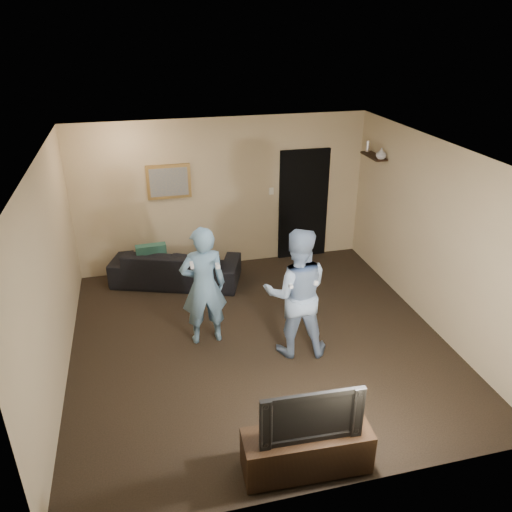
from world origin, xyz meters
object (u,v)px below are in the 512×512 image
object	(u,v)px
wii_player_left	(204,286)
wii_player_right	(296,293)
television	(309,411)
sofa	(176,266)
tv_console	(307,451)

from	to	relation	value
wii_player_left	wii_player_right	world-z (taller)	wii_player_right
television	wii_player_left	world-z (taller)	wii_player_left
sofa	wii_player_left	bearing A→B (deg)	116.84
tv_console	wii_player_left	xyz separation A→B (m)	(-0.62, 2.43, 0.59)
wii_player_right	tv_console	bearing A→B (deg)	-104.49
sofa	television	distance (m)	4.31
television	tv_console	bearing A→B (deg)	0.00
tv_console	wii_player_right	bearing A→B (deg)	78.07
wii_player_left	wii_player_right	size ratio (longest dim) A/B	0.96
sofa	television	xyz separation A→B (m)	(0.84, -4.20, 0.45)
sofa	wii_player_right	distance (m)	2.72
sofa	television	size ratio (longest dim) A/B	2.13
sofa	television	bearing A→B (deg)	120.94
tv_console	television	size ratio (longest dim) A/B	1.27
tv_console	wii_player_right	world-z (taller)	wii_player_right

